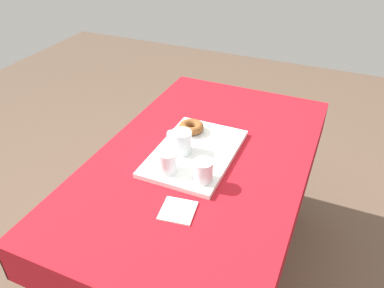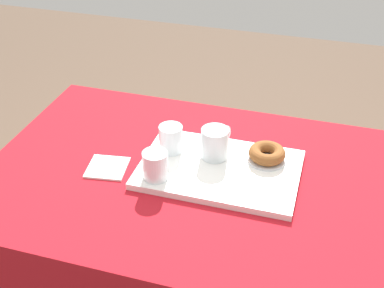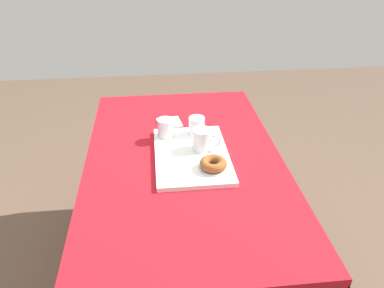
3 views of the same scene
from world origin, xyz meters
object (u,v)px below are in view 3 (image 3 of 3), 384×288
serving_tray (192,155)px  paper_napkin (169,123)px  tea_mug_left (202,140)px  sugar_donut_left (213,163)px  dining_table (184,178)px  water_glass_near (166,128)px  water_glass_far (197,127)px  donut_plate_left (213,168)px

serving_tray → paper_napkin: (0.33, 0.08, -0.01)m
tea_mug_left → sugar_donut_left: (-0.15, -0.02, -0.02)m
dining_table → sugar_donut_left: size_ratio=12.59×
paper_napkin → serving_tray: bearing=-166.8°
water_glass_near → water_glass_far: 0.14m
tea_mug_left → donut_plate_left: tea_mug_left is taller
water_glass_near → donut_plate_left: 0.34m
dining_table → sugar_donut_left: sugar_donut_left is taller
donut_plate_left → paper_napkin: (0.45, 0.15, -0.02)m
tea_mug_left → water_glass_far: (0.14, 0.01, -0.01)m
dining_table → paper_napkin: 0.35m
dining_table → water_glass_near: size_ratio=16.30×
dining_table → water_glass_far: bearing=-24.3°
dining_table → water_glass_near: (0.16, 0.07, 0.17)m
serving_tray → water_glass_near: size_ratio=5.51×
tea_mug_left → water_glass_near: bearing=48.2°
serving_tray → donut_plate_left: 0.14m
water_glass_near → serving_tray: bearing=-148.3°
tea_mug_left → donut_plate_left: bearing=-171.5°
water_glass_near → donut_plate_left: bearing=-148.9°
sugar_donut_left → paper_napkin: size_ratio=0.95×
serving_tray → tea_mug_left: (0.03, -0.05, 0.05)m
tea_mug_left → water_glass_far: size_ratio=1.45×
dining_table → paper_napkin: paper_napkin is taller
donut_plate_left → water_glass_far: bearing=6.2°
water_glass_near → sugar_donut_left: (-0.29, -0.17, -0.01)m
serving_tray → tea_mug_left: 0.08m
serving_tray → water_glass_far: (0.17, -0.04, 0.05)m
serving_tray → paper_napkin: bearing=13.2°
tea_mug_left → water_glass_far: 0.14m
tea_mug_left → paper_napkin: bearing=22.9°
tea_mug_left → serving_tray: bearing=120.1°
tea_mug_left → dining_table: bearing=108.2°
serving_tray → water_glass_near: 0.20m
water_glass_near → sugar_donut_left: 0.34m
tea_mug_left → donut_plate_left: (-0.15, -0.02, -0.04)m
water_glass_far → donut_plate_left: water_glass_far is taller
water_glass_far → donut_plate_left: size_ratio=0.73×
tea_mug_left → donut_plate_left: size_ratio=1.06×
serving_tray → water_glass_far: size_ratio=5.51×
donut_plate_left → sugar_donut_left: 0.02m
tea_mug_left → paper_napkin: 0.33m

